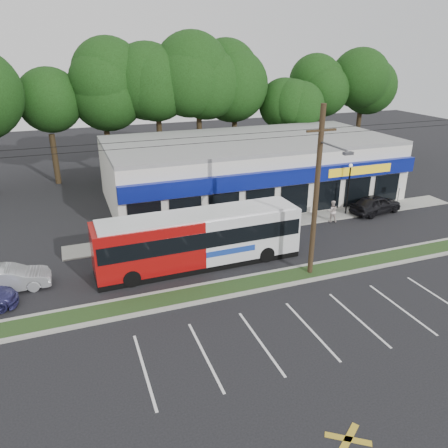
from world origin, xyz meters
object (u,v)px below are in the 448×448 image
pedestrian_b (332,211)px  car_dark (376,204)px  metrobus (199,238)px  pedestrian_a (260,218)px  utility_pole (315,189)px  car_silver (9,279)px  lamp_post (349,183)px  sign_post (399,191)px

pedestrian_b → car_dark: bearing=-156.2°
metrobus → pedestrian_a: (6.03, 4.00, -0.94)m
utility_pole → car_dark: bearing=34.5°
metrobus → car_silver: (-10.93, 0.69, -1.10)m
pedestrian_a → pedestrian_b: pedestrian_a is taller
car_dark → car_silver: (-27.23, -3.03, -0.06)m
utility_pole → car_silver: bearing=165.6°
lamp_post → car_dark: bearing=-13.2°
sign_post → car_dark: 2.70m
utility_pole → car_dark: utility_pole is taller
car_dark → metrobus: bearing=93.0°
metrobus → pedestrian_b: (11.86, 3.34, -0.95)m
metrobus → car_dark: 16.75m
metrobus → utility_pole: bearing=-33.2°
pedestrian_b → car_silver: bearing=25.5°
car_dark → utility_pole: bearing=114.7°
metrobus → pedestrian_b: size_ratio=7.40×
sign_post → car_silver: bearing=-173.5°
sign_post → metrobus: (-18.86, -4.07, 0.27)m
car_silver → sign_post: bearing=-82.9°
lamp_post → car_silver: (-24.79, -3.61, -1.95)m
utility_pole → lamp_post: 11.67m
metrobus → car_dark: (16.30, 3.73, -1.04)m
car_silver → pedestrian_a: size_ratio=2.48×
car_dark → pedestrian_b: size_ratio=2.64×
utility_pole → sign_post: bearing=30.1°
lamp_post → utility_pole: bearing=-136.1°
metrobus → sign_post: bearing=11.1°
utility_pole → sign_post: 15.71m
utility_pole → sign_post: size_ratio=22.47×
car_dark → car_silver: 27.40m
utility_pole → car_dark: (10.61, 7.30, -4.63)m
lamp_post → metrobus: bearing=-162.8°
car_dark → pedestrian_a: pedestrian_a is taller
sign_post → car_dark: (-2.56, -0.35, -0.77)m
pedestrian_a → utility_pole: bearing=86.8°
car_dark → pedestrian_a: bearing=78.6°
metrobus → car_dark: size_ratio=2.80×
lamp_post → pedestrian_b: (-2.00, -0.96, -1.80)m
lamp_post → metrobus: 14.54m
car_silver → pedestrian_b: size_ratio=2.51×
pedestrian_b → lamp_post: bearing=-135.5°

